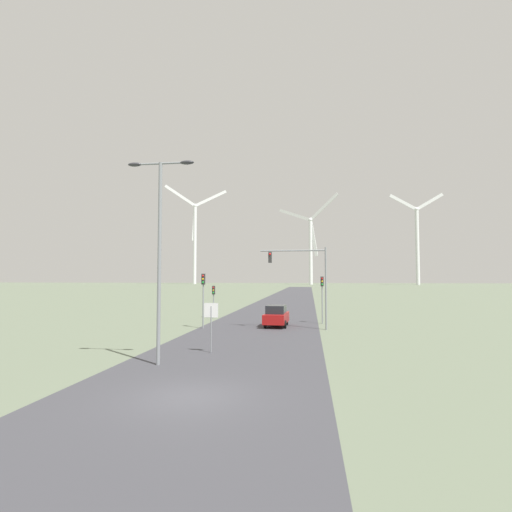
{
  "coord_description": "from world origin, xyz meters",
  "views": [
    {
      "loc": [
        4.26,
        -13.89,
        4.21
      ],
      "look_at": [
        0.0,
        17.73,
        5.94
      ],
      "focal_mm": 28.0,
      "sensor_mm": 36.0,
      "label": 1
    }
  ],
  "objects": [
    {
      "name": "traffic_light_post_near_left",
      "position": [
        -4.54,
        18.49,
        3.3
      ],
      "size": [
        0.28,
        0.34,
        4.53
      ],
      "color": "gray",
      "rests_on": "ground"
    },
    {
      "name": "wind_turbine_left",
      "position": [
        4.97,
        231.86,
        25.48
      ],
      "size": [
        36.47,
        15.99,
        54.72
      ],
      "color": "silver",
      "rests_on": "ground"
    },
    {
      "name": "wind_turbine_center",
      "position": [
        67.44,
        231.5,
        27.4
      ],
      "size": [
        31.29,
        2.6,
        54.33
      ],
      "color": "silver",
      "rests_on": "ground"
    },
    {
      "name": "traffic_light_post_near_right",
      "position": [
        5.38,
        23.33,
        3.14
      ],
      "size": [
        0.28,
        0.34,
        4.31
      ],
      "color": "gray",
      "rests_on": "ground"
    },
    {
      "name": "traffic_light_mast_overhead",
      "position": [
        3.74,
        19.03,
        4.8
      ],
      "size": [
        5.43,
        0.35,
        6.68
      ],
      "color": "gray",
      "rests_on": "ground"
    },
    {
      "name": "traffic_light_post_mid_left",
      "position": [
        -5.65,
        26.67,
        2.47
      ],
      "size": [
        0.28,
        0.34,
        3.36
      ],
      "color": "gray",
      "rests_on": "ground"
    },
    {
      "name": "ground_plane",
      "position": [
        0.0,
        0.0,
        0.0
      ],
      "size": [
        600.0,
        600.0,
        0.0
      ],
      "primitive_type": "plane",
      "color": "#5B6651"
    },
    {
      "name": "streetlamp",
      "position": [
        -3.02,
        4.77,
        6.26
      ],
      "size": [
        3.4,
        0.32,
        9.95
      ],
      "color": "gray",
      "rests_on": "ground"
    },
    {
      "name": "wind_turbine_far_left",
      "position": [
        -70.62,
        240.04,
        32.02
      ],
      "size": [
        38.61,
        14.65,
        64.92
      ],
      "color": "silver",
      "rests_on": "ground"
    },
    {
      "name": "car_approaching",
      "position": [
        1.38,
        20.62,
        0.91
      ],
      "size": [
        2.02,
        4.19,
        1.83
      ],
      "color": "maroon",
      "rests_on": "ground"
    },
    {
      "name": "stop_sign_near",
      "position": [
        -1.26,
        8.15,
        1.94
      ],
      "size": [
        0.81,
        0.07,
        2.77
      ],
      "color": "gray",
      "rests_on": "ground"
    },
    {
      "name": "road_surface",
      "position": [
        0.0,
        48.0,
        0.0
      ],
      "size": [
        10.0,
        240.0,
        0.01
      ],
      "color": "#38383D",
      "rests_on": "ground"
    }
  ]
}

